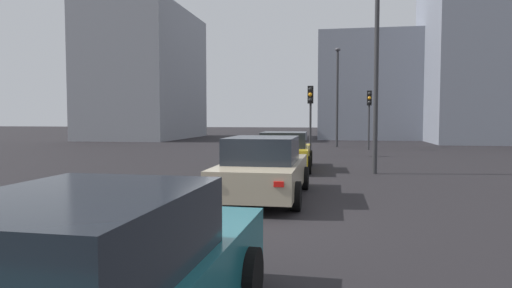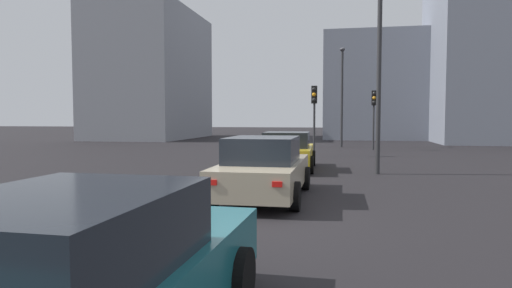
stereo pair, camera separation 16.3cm
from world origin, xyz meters
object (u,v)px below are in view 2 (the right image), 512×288
Objects in this scene: car_beige_second at (264,169)px; street_lamp_kerbside at (342,88)px; street_lamp_far at (379,47)px; car_yellow_lead at (287,151)px; car_teal_third at (80,286)px; traffic_light_near_right at (374,107)px; traffic_light_near_left at (314,105)px.

car_beige_second is 20.26m from street_lamp_kerbside.
street_lamp_far is at bearing -30.04° from car_beige_second.
car_yellow_lead is 0.95× the size of car_beige_second.
car_teal_third is at bearing 175.98° from street_lamp_kerbside.
car_beige_second is 0.62× the size of street_lamp_far.
traffic_light_near_right reaches higher than car_beige_second.
traffic_light_near_left is at bearing -2.35° from car_beige_second.
traffic_light_near_right is at bearing -3.13° from street_lamp_far.
street_lamp_far reaches higher than traffic_light_near_right.
car_beige_second is 7.31m from street_lamp_far.
car_yellow_lead is at bearing 1.49° from car_beige_second.
car_beige_second is 1.01× the size of car_teal_third.
street_lamp_far is at bearing -175.00° from street_lamp_kerbside.
traffic_light_near_left is at bearing 169.56° from street_lamp_kerbside.
street_lamp_kerbside is 14.52m from street_lamp_far.
car_teal_third is (-14.12, -0.10, 0.01)m from car_yellow_lead.
car_yellow_lead is 1.24× the size of traffic_light_near_left.
car_beige_second is 18.00m from traffic_light_near_right.
car_beige_second is at bearing 0.82° from car_teal_third.
street_lamp_far is (-14.46, -1.26, 0.50)m from street_lamp_kerbside.
street_lamp_kerbside reaches higher than car_yellow_lead.
car_yellow_lead is 0.59× the size of street_lamp_far.
traffic_light_near_right is 0.48× the size of street_lamp_far.
street_lamp_far is at bearing 24.70° from traffic_light_near_left.
traffic_light_near_left reaches higher than car_beige_second.
car_yellow_lead is at bearing 171.45° from street_lamp_kerbside.
car_teal_third is at bearing 178.33° from car_yellow_lead.
street_lamp_far is (-12.04, 0.66, 1.84)m from traffic_light_near_right.
street_lamp_kerbside reaches higher than traffic_light_near_left.
traffic_light_near_right is (17.49, -3.80, 1.89)m from car_beige_second.
street_lamp_far is at bearing -106.10° from car_yellow_lead.
car_beige_second reaches higher than car_teal_third.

